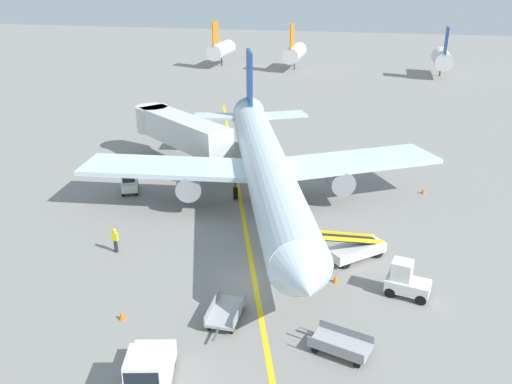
# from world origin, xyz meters

# --- Properties ---
(ground_plane) EXTENTS (300.00, 300.00, 0.00)m
(ground_plane) POSITION_xyz_m (0.00, 0.00, 0.00)
(ground_plane) COLOR gray
(taxi_line_yellow) EXTENTS (27.11, 75.47, 0.01)m
(taxi_line_yellow) POSITION_xyz_m (-2.00, 5.00, 0.00)
(taxi_line_yellow) COLOR yellow
(taxi_line_yellow) RESTS_ON ground
(airliner) EXTENTS (27.54, 34.23, 10.10)m
(airliner) POSITION_xyz_m (-2.18, 11.00, 3.42)
(airliner) COLOR silver
(airliner) RESTS_ON ground
(jet_bridge) EXTENTS (11.76, 9.63, 4.85)m
(jet_bridge) POSITION_xyz_m (-12.41, 18.24, 3.54)
(jet_bridge) COLOR silver
(jet_bridge) RESTS_ON ground
(pushback_tug) EXTENTS (2.75, 3.96, 2.20)m
(pushback_tug) POSITION_xyz_m (-2.52, -9.58, 0.99)
(pushback_tug) COLOR silver
(pushback_tug) RESTS_ON ground
(baggage_tug_near_wing) EXTENTS (2.61, 1.75, 2.10)m
(baggage_tug_near_wing) POSITION_xyz_m (8.33, 0.64, 0.93)
(baggage_tug_near_wing) COLOR silver
(baggage_tug_near_wing) RESTS_ON ground
(baggage_tug_by_cargo_door) EXTENTS (2.20, 2.73, 2.10)m
(baggage_tug_by_cargo_door) POSITION_xyz_m (-13.61, 10.72, 0.93)
(baggage_tug_by_cargo_door) COLOR silver
(baggage_tug_by_cargo_door) RESTS_ON ground
(belt_loader_forward_hold) EXTENTS (4.46, 4.37, 2.59)m
(belt_loader_forward_hold) POSITION_xyz_m (5.31, 4.09, 0.78)
(belt_loader_forward_hold) COLOR silver
(belt_loader_forward_hold) RESTS_ON ground
(baggage_cart_loaded) EXTENTS (1.62, 3.78, 0.94)m
(baggage_cart_loaded) POSITION_xyz_m (-0.76, -3.94, 0.47)
(baggage_cart_loaded) COLOR #A5A5A8
(baggage_cart_loaded) RESTS_ON ground
(baggage_cart_empty_trailing) EXTENTS (3.83, 2.25, 0.94)m
(baggage_cart_empty_trailing) POSITION_xyz_m (5.28, -5.12, 0.47)
(baggage_cart_empty_trailing) COLOR #A5A5A8
(baggage_cart_empty_trailing) RESTS_ON ground
(ground_crew_marshaller) EXTENTS (0.36, 0.24, 1.70)m
(ground_crew_marshaller) POSITION_xyz_m (-9.84, 1.23, 0.91)
(ground_crew_marshaller) COLOR #26262D
(ground_crew_marshaller) RESTS_ON ground
(safety_cone_nose_left) EXTENTS (0.36, 0.36, 0.44)m
(safety_cone_nose_left) POSITION_xyz_m (-6.07, -5.27, 0.22)
(safety_cone_nose_left) COLOR orange
(safety_cone_nose_left) RESTS_ON ground
(safety_cone_nose_right) EXTENTS (0.36, 0.36, 0.44)m
(safety_cone_nose_right) POSITION_xyz_m (10.08, 16.35, 0.22)
(safety_cone_nose_right) COLOR orange
(safety_cone_nose_right) RESTS_ON ground
(safety_cone_wingtip_left) EXTENTS (0.36, 0.36, 0.44)m
(safety_cone_wingtip_left) POSITION_xyz_m (4.43, 1.01, 0.22)
(safety_cone_wingtip_left) COLOR orange
(safety_cone_wingtip_left) RESTS_ON ground
(safety_cone_wingtip_right) EXTENTS (0.36, 0.36, 0.44)m
(safety_cone_wingtip_right) POSITION_xyz_m (-10.95, 14.84, 0.22)
(safety_cone_wingtip_right) COLOR orange
(safety_cone_wingtip_right) RESTS_ON ground
(distant_aircraft_far_left) EXTENTS (3.00, 10.10, 8.80)m
(distant_aircraft_far_left) POSITION_xyz_m (-26.07, 75.48, 3.22)
(distant_aircraft_far_left) COLOR silver
(distant_aircraft_far_left) RESTS_ON ground
(distant_aircraft_mid_left) EXTENTS (3.00, 10.10, 8.80)m
(distant_aircraft_mid_left) POSITION_xyz_m (-11.15, 74.74, 3.22)
(distant_aircraft_mid_left) COLOR silver
(distant_aircraft_mid_left) RESTS_ON ground
(distant_aircraft_mid_right) EXTENTS (3.00, 10.10, 8.80)m
(distant_aircraft_mid_right) POSITION_xyz_m (15.55, 73.87, 3.22)
(distant_aircraft_mid_right) COLOR silver
(distant_aircraft_mid_right) RESTS_ON ground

